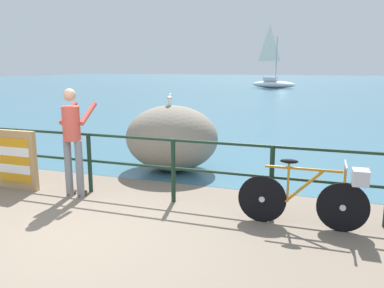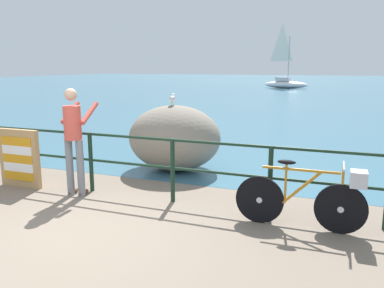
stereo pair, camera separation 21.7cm
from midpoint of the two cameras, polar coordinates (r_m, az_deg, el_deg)
The scene contains 9 objects.
ground_plane at distance 24.09m, azimuth 13.71°, elevation 5.81°, with size 120.00×120.00×0.10m, color #756656.
sea_surface at distance 51.54m, azimuth 17.83°, elevation 8.42°, with size 120.00×90.00×0.01m, color #38667A.
promenade_railing at distance 6.45m, azimuth -8.12°, elevation -2.09°, with size 7.72×0.07×1.02m.
bicycle at distance 5.39m, azimuth 18.11°, elevation -7.22°, with size 1.70×0.48×0.92m.
person_at_railing at distance 6.62m, azimuth -15.96°, elevation 1.03°, with size 0.49×0.66×1.78m.
folded_deckchair_stack at distance 7.52m, azimuth -23.14°, elevation -1.93°, with size 0.84×0.10×1.04m.
breakwater_boulder_main at distance 8.04m, azimuth -1.81°, elevation 0.90°, with size 1.92×1.65×1.34m.
seagull at distance 7.98m, azimuth -2.08°, elevation 6.69°, with size 0.19×0.34×0.23m.
sailboat at distance 39.46m, azimuth 13.60°, elevation 8.94°, with size 4.57×2.19×6.16m.
Camera 2 is at (3.19, -3.75, 2.12)m, focal length 36.52 mm.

